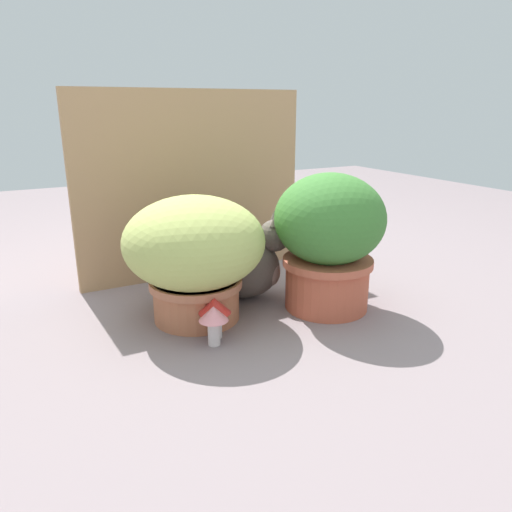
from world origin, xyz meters
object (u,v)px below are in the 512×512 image
Objects in this scene: cat at (247,264)px; mushroom_ornament_pink at (214,318)px; mushroom_ornament_red at (215,310)px; grass_planter at (195,252)px; leafy_planter at (329,237)px.

cat is 2.93× the size of mushroom_ornament_pink.
cat is at bearing 47.74° from mushroom_ornament_pink.
cat is at bearing 45.82° from mushroom_ornament_red.
leafy_planter is (0.42, -0.12, 0.02)m from grass_planter.
grass_planter is 0.97× the size of leafy_planter.
mushroom_ornament_red is at bearing -134.18° from cat.
grass_planter is at bearing 163.59° from leafy_planter.
cat is at bearing 133.39° from leafy_planter.
mushroom_ornament_red is at bearing -91.21° from grass_planter.
grass_planter is 3.71× the size of mushroom_ornament_pink.
leafy_planter is at bearing 8.88° from mushroom_ornament_pink.
leafy_planter is at bearing -46.61° from cat.
leafy_planter is 3.64× the size of mushroom_ornament_red.
mushroom_ornament_red reaches higher than mushroom_ornament_pink.
cat is 0.37m from mushroom_ornament_pink.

